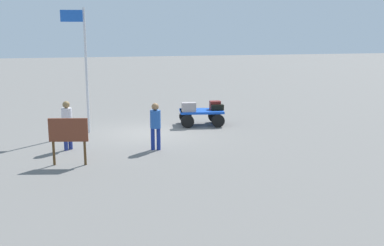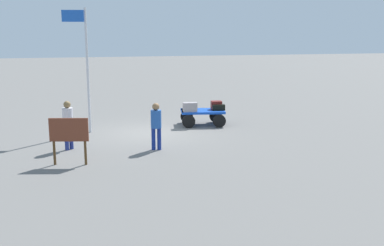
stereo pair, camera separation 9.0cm
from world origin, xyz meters
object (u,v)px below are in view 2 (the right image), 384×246
luggage_cart (202,114)px  worker_lead (156,122)px  suitcase_navy (216,105)px  signboard (69,133)px  flagpole (85,61)px  suitcase_dark (190,107)px  suitcase_olive (219,107)px  worker_trailing (68,121)px

luggage_cart → worker_lead: worker_lead is taller
luggage_cart → worker_lead: bearing=53.8°
worker_lead → suitcase_navy: bearing=-132.1°
suitcase_navy → worker_lead: bearing=47.9°
luggage_cart → signboard: (5.68, 4.89, 0.51)m
luggage_cart → flagpole: flagpole is taller
luggage_cart → suitcase_dark: size_ratio=3.23×
suitcase_olive → suitcase_dark: 1.32m
suitcase_navy → signboard: size_ratio=0.34×
suitcase_navy → worker_trailing: bearing=25.0°
flagpole → signboard: size_ratio=3.39×
suitcase_navy → flagpole: flagpole is taller
luggage_cart → suitcase_navy: suitcase_navy is taller
suitcase_olive → suitcase_dark: bearing=2.0°
suitcase_dark → flagpole: (4.35, 0.04, 2.04)m
worker_trailing → flagpole: bearing=-105.6°
suitcase_navy → suitcase_dark: 1.31m
suitcase_dark → worker_lead: 4.12m
suitcase_dark → worker_lead: size_ratio=0.39×
luggage_cart → signboard: 7.51m
luggage_cart → suitcase_navy: size_ratio=4.15×
suitcase_navy → worker_lead: worker_lead is taller
luggage_cart → suitcase_olive: 0.79m
suitcase_olive → suitcase_navy: (0.03, -0.21, 0.06)m
luggage_cart → worker_trailing: worker_trailing is taller
suitcase_olive → signboard: signboard is taller
luggage_cart → flagpole: (4.97, 0.28, 2.43)m
worker_lead → flagpole: size_ratio=0.33×
worker_trailing → flagpole: (-0.75, -2.67, 1.89)m
worker_lead → suitcase_olive: bearing=-134.0°
worker_lead → signboard: size_ratio=1.12×
suitcase_olive → signboard: size_ratio=0.39×
luggage_cart → worker_lead: size_ratio=1.27×
luggage_cart → suitcase_navy: 0.76m
luggage_cart → signboard: size_ratio=1.42×
suitcase_dark → worker_trailing: 5.77m
flagpole → signboard: bearing=81.2°
signboard → worker_lead: bearing=-158.9°
suitcase_olive → flagpole: (5.66, 0.08, 2.12)m
suitcase_dark → signboard: size_ratio=0.44×
flagpole → signboard: flagpole is taller
suitcase_navy → suitcase_dark: bearing=11.4°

